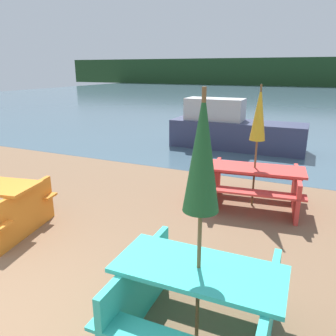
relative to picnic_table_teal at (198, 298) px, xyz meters
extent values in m
cube|color=#425B6B|center=(-2.06, 30.00, -0.47)|extent=(60.00, 50.00, 0.00)
cube|color=#1E3D1E|center=(-2.06, 50.00, 1.54)|extent=(80.00, 1.60, 4.00)
cube|color=#33B7A8|center=(0.00, 0.00, 0.31)|extent=(1.55, 0.73, 0.04)
cube|color=#33B7A8|center=(-0.01, 0.55, -0.05)|extent=(1.54, 0.31, 0.04)
cube|color=#33B7A8|center=(-0.63, -0.01, -0.09)|extent=(0.10, 1.38, 0.75)
cube|color=#33B7A8|center=(0.63, 0.01, -0.09)|extent=(0.10, 1.38, 0.75)
cube|color=orange|center=(-3.89, 1.27, -0.03)|extent=(1.66, 0.59, 0.04)
cube|color=orange|center=(-3.12, 0.86, -0.09)|extent=(0.33, 1.37, 0.75)
cube|color=red|center=(-0.13, 3.50, 0.26)|extent=(1.86, 0.91, 0.04)
cube|color=red|center=(-0.07, 2.96, -0.01)|extent=(1.81, 0.49, 0.04)
cube|color=red|center=(-0.19, 4.05, -0.01)|extent=(1.81, 0.49, 0.04)
cube|color=red|center=(-0.88, 3.41, -0.11)|extent=(0.23, 1.38, 0.70)
cube|color=red|center=(0.62, 3.59, -0.11)|extent=(0.23, 1.38, 0.70)
cylinder|color=brown|center=(0.00, 0.00, 0.72)|extent=(0.04, 0.04, 2.37)
cone|color=#195128|center=(0.00, 0.00, 1.40)|extent=(0.31, 0.31, 1.02)
cylinder|color=brown|center=(-0.13, 3.50, 0.66)|extent=(0.04, 0.04, 2.24)
cone|color=gold|center=(-0.13, 3.50, 1.29)|extent=(0.28, 0.28, 0.98)
cube|color=#333856|center=(-1.49, 7.97, -0.02)|extent=(4.24, 1.25, 0.88)
cube|color=#B2B2B2|center=(-2.25, 7.96, 0.77)|extent=(1.87, 0.87, 0.70)
camera|label=1|loc=(0.81, -2.44, 2.04)|focal=35.00mm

